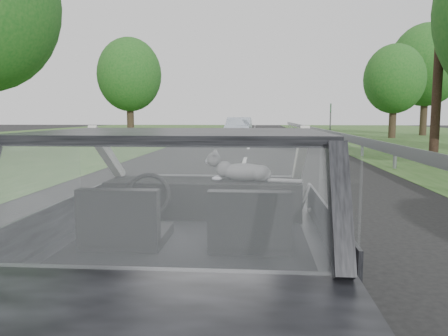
% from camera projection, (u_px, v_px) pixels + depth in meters
% --- Properties ---
extents(ground, '(140.00, 140.00, 0.00)m').
position_uv_depth(ground, '(194.00, 330.00, 3.13)').
color(ground, '#282828').
rests_on(ground, ground).
extents(subject_car, '(1.80, 4.00, 1.45)m').
position_uv_depth(subject_car, '(193.00, 232.00, 3.04)').
color(subject_car, black).
rests_on(subject_car, ground).
extents(dashboard, '(1.58, 0.45, 0.30)m').
position_uv_depth(dashboard, '(204.00, 198.00, 3.65)').
color(dashboard, black).
rests_on(dashboard, subject_car).
extents(driver_seat, '(0.50, 0.72, 0.42)m').
position_uv_depth(driver_seat, '(124.00, 219.00, 2.77)').
color(driver_seat, black).
rests_on(driver_seat, subject_car).
extents(passenger_seat, '(0.50, 0.72, 0.42)m').
position_uv_depth(passenger_seat, '(250.00, 221.00, 2.71)').
color(passenger_seat, black).
rests_on(passenger_seat, subject_car).
extents(steering_wheel, '(0.36, 0.36, 0.04)m').
position_uv_depth(steering_wheel, '(148.00, 195.00, 3.38)').
color(steering_wheel, black).
rests_on(steering_wheel, dashboard).
extents(cat, '(0.59, 0.26, 0.26)m').
position_uv_depth(cat, '(244.00, 171.00, 3.56)').
color(cat, slate).
rests_on(cat, dashboard).
extents(guardrail, '(0.05, 90.00, 0.32)m').
position_uv_depth(guardrail, '(391.00, 149.00, 12.63)').
color(guardrail, gray).
rests_on(guardrail, ground).
extents(other_car, '(1.85, 4.42, 1.44)m').
position_uv_depth(other_car, '(239.00, 128.00, 28.08)').
color(other_car, silver).
rests_on(other_car, ground).
extents(highway_sign, '(0.22, 0.94, 2.35)m').
position_uv_depth(highway_sign, '(330.00, 121.00, 29.67)').
color(highway_sign, '#146125').
rests_on(highway_sign, ground).
extents(utility_pole, '(0.31, 0.31, 8.42)m').
position_uv_depth(utility_pole, '(441.00, 25.00, 12.87)').
color(utility_pole, '#422E23').
rests_on(utility_pole, ground).
extents(tree_2, '(5.15, 5.15, 6.18)m').
position_uv_depth(tree_2, '(394.00, 93.00, 29.69)').
color(tree_2, '#175018').
rests_on(tree_2, ground).
extents(tree_3, '(7.12, 7.12, 8.32)m').
position_uv_depth(tree_3, '(425.00, 81.00, 33.62)').
color(tree_3, '#175018').
rests_on(tree_3, ground).
extents(tree_6, '(5.90, 5.90, 6.78)m').
position_uv_depth(tree_6, '(130.00, 89.00, 30.80)').
color(tree_6, '#175018').
rests_on(tree_6, ground).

